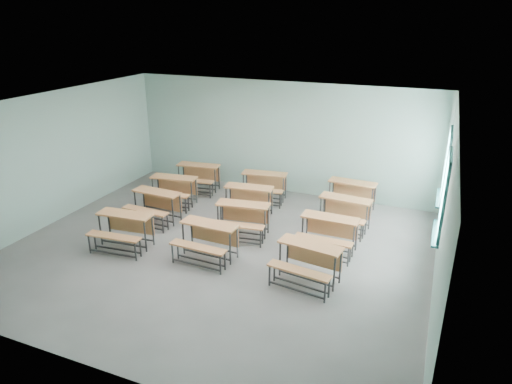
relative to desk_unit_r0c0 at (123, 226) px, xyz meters
The scene contains 13 objects.
room 2.46m from the desk_unit_r0c0, 19.68° to the left, with size 9.04×8.04×3.24m.
desk_unit_r0c0 is the anchor object (origin of this frame).
desk_unit_r0c1 1.98m from the desk_unit_r0c0, ahead, with size 1.28×0.88×0.78m.
desk_unit_r0c2 4.20m from the desk_unit_r0c0, ahead, with size 1.35×1.00×0.78m.
desk_unit_r1c0 1.43m from the desk_unit_r0c0, 95.42° to the left, with size 1.29×0.90×0.78m.
desk_unit_r1c1 2.68m from the desk_unit_r0c0, 34.71° to the left, with size 1.35×1.00×0.78m.
desk_unit_r1c2 4.54m from the desk_unit_r0c0, 20.06° to the left, with size 1.26×0.86×0.78m.
desk_unit_r2c0 2.54m from the desk_unit_r0c0, 96.91° to the left, with size 1.35×0.99×0.78m.
desk_unit_r2c1 3.23m from the desk_unit_r0c0, 54.23° to the left, with size 1.33×0.98×0.78m.
desk_unit_r2c2 5.16m from the desk_unit_r0c0, 32.74° to the left, with size 1.31×0.93×0.78m.
desk_unit_r3c0 3.74m from the desk_unit_r0c0, 93.30° to the left, with size 1.34×0.98×0.78m.
desk_unit_r3c1 4.21m from the desk_unit_r0c0, 63.71° to the left, with size 1.35×1.00×0.78m.
desk_unit_r3c2 5.85m from the desk_unit_r0c0, 43.15° to the left, with size 1.29×0.91×0.78m.
Camera 1 is at (4.22, -8.04, 4.91)m, focal length 32.00 mm.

